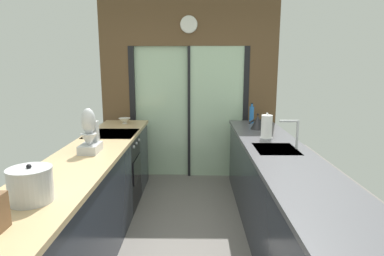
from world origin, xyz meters
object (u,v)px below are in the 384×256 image
at_px(oven_range, 113,170).
at_px(stock_pot, 31,185).
at_px(mixing_bowl, 125,121).
at_px(paper_towel_roll, 267,127).
at_px(soap_bottle, 252,114).
at_px(stand_mixer, 90,135).
at_px(kettle, 258,122).

bearing_deg(oven_range, stock_pot, -89.46).
height_order(oven_range, stock_pot, stock_pot).
xyz_separation_m(mixing_bowl, paper_towel_roll, (1.78, -0.90, 0.09)).
distance_m(stock_pot, soap_bottle, 3.24).
bearing_deg(stand_mixer, mixing_bowl, 90.00).
distance_m(mixing_bowl, kettle, 1.82).
relative_size(oven_range, stock_pot, 3.53).
xyz_separation_m(oven_range, stock_pot, (0.02, -1.97, 0.57)).
bearing_deg(oven_range, kettle, 8.96).
relative_size(kettle, soap_bottle, 0.91).
xyz_separation_m(oven_range, paper_towel_roll, (1.80, -0.25, 0.59)).
height_order(oven_range, stand_mixer, stand_mixer).
height_order(mixing_bowl, stand_mixer, stand_mixer).
height_order(oven_range, mixing_bowl, mixing_bowl).
bearing_deg(mixing_bowl, paper_towel_roll, -26.95).
xyz_separation_m(mixing_bowl, kettle, (1.78, -0.38, 0.05)).
relative_size(stock_pot, kettle, 1.00).
bearing_deg(stock_pot, oven_range, 90.54).
distance_m(kettle, soap_bottle, 0.46).
bearing_deg(paper_towel_roll, soap_bottle, 90.00).
xyz_separation_m(oven_range, soap_bottle, (1.80, 0.74, 0.59)).
height_order(mixing_bowl, soap_bottle, soap_bottle).
xyz_separation_m(mixing_bowl, stand_mixer, (0.00, -1.50, 0.12)).
relative_size(stock_pot, paper_towel_roll, 0.89).
bearing_deg(oven_range, paper_towel_roll, -7.78).
distance_m(stand_mixer, soap_bottle, 2.38).
height_order(oven_range, paper_towel_roll, paper_towel_roll).
bearing_deg(soap_bottle, mixing_bowl, -177.46).
distance_m(mixing_bowl, stock_pot, 2.63).
relative_size(stock_pot, soap_bottle, 0.92).
xyz_separation_m(stand_mixer, paper_towel_roll, (1.78, 0.60, -0.03)).
height_order(kettle, soap_bottle, soap_bottle).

